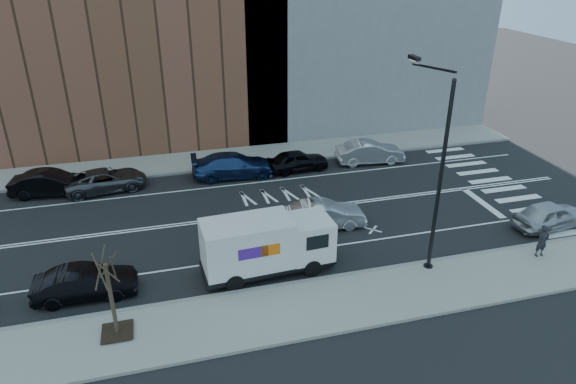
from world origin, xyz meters
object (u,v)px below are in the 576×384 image
fedex_van (266,244)px  driving_sedan (323,215)px  far_parked_b (51,183)px  near_parked_front (551,215)px  pedestrian (542,241)px

fedex_van → driving_sedan: bearing=37.2°
far_parked_b → driving_sedan: (14.71, -8.11, -0.03)m
near_parked_front → pedestrian: (-2.61, -2.49, 0.24)m
fedex_van → near_parked_front: 15.70m
near_parked_front → driving_sedan: bearing=68.3°
far_parked_b → near_parked_front: bearing=-105.4°
driving_sedan → pedestrian: 10.80m
pedestrian → near_parked_front: bearing=41.7°
fedex_van → pedestrian: 13.29m
far_parked_b → driving_sedan: 16.79m
fedex_van → pedestrian: (13.07, -2.37, -0.49)m
near_parked_front → pedestrian: 3.61m
driving_sedan → pedestrian: size_ratio=2.72×
fedex_van → far_parked_b: 15.75m
near_parked_front → pedestrian: size_ratio=2.60×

